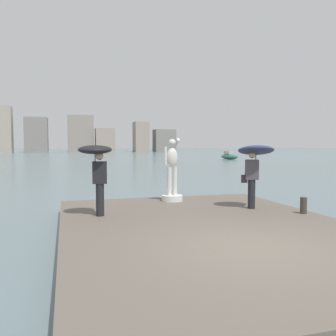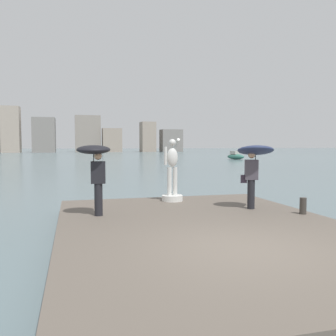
{
  "view_description": "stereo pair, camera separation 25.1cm",
  "coord_description": "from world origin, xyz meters",
  "views": [
    {
      "loc": [
        -3.33,
        -6.03,
        2.32
      ],
      "look_at": [
        0.0,
        5.61,
        1.55
      ],
      "focal_mm": 38.76,
      "sensor_mm": 36.0,
      "label": 1
    },
    {
      "loc": [
        -3.08,
        -6.1,
        2.32
      ],
      "look_at": [
        0.0,
        5.61,
        1.55
      ],
      "focal_mm": 38.76,
      "sensor_mm": 36.0,
      "label": 2
    }
  ],
  "objects": [
    {
      "name": "ground_plane",
      "position": [
        0.0,
        40.0,
        0.0
      ],
      "size": [
        400.0,
        400.0,
        0.0
      ],
      "primitive_type": "plane",
      "color": "slate"
    },
    {
      "name": "pier",
      "position": [
        0.0,
        1.9,
        0.2
      ],
      "size": [
        6.95,
        9.8,
        0.4
      ],
      "primitive_type": "cube",
      "color": "#60564C",
      "rests_on": "ground"
    },
    {
      "name": "statue_white_figure",
      "position": [
        0.2,
        5.82,
        1.19
      ],
      "size": [
        0.72,
        0.92,
        2.16
      ],
      "color": "silver",
      "rests_on": "pier"
    },
    {
      "name": "onlooker_left",
      "position": [
        -2.5,
        3.86,
        1.89
      ],
      "size": [
        1.01,
        1.02,
        1.93
      ],
      "color": "black",
      "rests_on": "pier"
    },
    {
      "name": "onlooker_right",
      "position": [
        2.18,
        3.73,
        1.92
      ],
      "size": [
        1.37,
        1.38,
        1.97
      ],
      "color": "black",
      "rests_on": "pier"
    },
    {
      "name": "mooring_bollard",
      "position": [
        3.1,
        2.6,
        0.63
      ],
      "size": [
        0.19,
        0.19,
        0.46
      ],
      "primitive_type": "cylinder",
      "color": "#38332D",
      "rests_on": "pier"
    },
    {
      "name": "boat_near",
      "position": [
        22.23,
        47.38,
        0.51
      ],
      "size": [
        2.55,
        3.56,
        1.33
      ],
      "color": "#336B5B",
      "rests_on": "ground"
    },
    {
      "name": "distant_skyline",
      "position": [
        -2.71,
        114.06,
        5.39
      ],
      "size": [
        63.93,
        9.65,
        13.86
      ],
      "color": "#A89989",
      "rests_on": "ground"
    }
  ]
}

